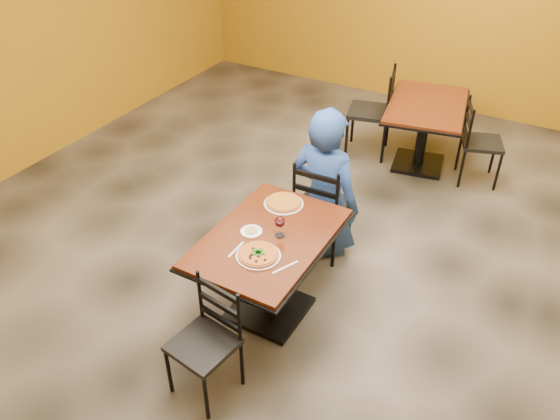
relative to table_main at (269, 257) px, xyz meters
The scene contains 17 objects.
floor 0.75m from the table_main, 90.00° to the left, with size 7.00×8.00×0.01m, color black.
table_main is the anchor object (origin of this frame).
table_second 2.81m from the table_main, 83.69° to the left, with size 1.01×1.32×0.75m.
chair_main_near 0.85m from the table_main, 90.15° to the right, with size 0.38×0.38×0.84m, color black, non-canonical shape.
chair_main_far 0.92m from the table_main, 89.54° to the left, with size 0.42×0.42×0.94m, color black, non-canonical shape.
chair_second_left 2.82m from the table_main, 96.56° to the left, with size 0.46×0.46×1.02m, color black, non-canonical shape.
chair_second_right 2.95m from the table_main, 71.43° to the left, with size 0.40×0.40×0.89m, color black, non-canonical shape.
diner 0.98m from the table_main, 90.44° to the left, with size 0.66×0.43×1.36m, color #1B4196.
plate_main 0.31m from the table_main, 76.37° to the right, with size 0.31×0.31×0.01m, color white.
pizza_main 0.32m from the table_main, 76.37° to the right, with size 0.28×0.28×0.02m, color #97240A.
plate_far 0.46m from the table_main, 103.86° to the left, with size 0.31×0.31×0.01m, color white.
pizza_far 0.47m from the table_main, 103.86° to the left, with size 0.28×0.28×0.02m, color gold.
side_plate 0.24m from the table_main, behind, with size 0.16×0.16×0.01m, color white.
dip 0.25m from the table_main, behind, with size 0.09×0.09×0.01m, color tan.
wine_glass 0.30m from the table_main, 31.54° to the left, with size 0.08×0.08×0.18m, color white, non-canonical shape.
fork 0.33m from the table_main, 115.51° to the right, with size 0.01×0.19×0.00m, color silver.
knife 0.41m from the table_main, 41.68° to the right, with size 0.01×0.21×0.00m, color silver.
Camera 1 is at (1.63, -3.21, 3.20)m, focal length 35.65 mm.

